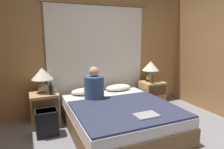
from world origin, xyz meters
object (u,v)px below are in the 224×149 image
at_px(nightstand_right, 152,94).
at_px(lamp_left, 42,76).
at_px(backpack_on_floor, 47,121).
at_px(beer_bottle_on_right_stand, 152,79).
at_px(bed, 119,117).
at_px(handbag_on_floor, 164,108).
at_px(person_left_in_bed, 94,86).
at_px(pillow_right, 118,87).
at_px(nightstand_left, 45,109).
at_px(laptop_on_bed, 146,115).
at_px(beer_bottle_on_left_stand, 51,90).
at_px(lamp_right, 151,68).
at_px(pillow_left, 85,91).

bearing_deg(nightstand_right, lamp_left, 178.00).
bearing_deg(backpack_on_floor, beer_bottle_on_right_stand, 7.79).
bearing_deg(bed, handbag_on_floor, 12.55).
relative_size(nightstand_right, beer_bottle_on_right_stand, 2.50).
bearing_deg(beer_bottle_on_right_stand, backpack_on_floor, -172.21).
height_order(person_left_in_bed, handbag_on_floor, person_left_in_bed).
relative_size(bed, pillow_right, 3.59).
bearing_deg(pillow_right, nightstand_left, -176.07).
bearing_deg(backpack_on_floor, handbag_on_floor, -0.12).
relative_size(bed, laptop_on_bed, 5.94).
relative_size(bed, beer_bottle_on_left_stand, 8.48).
height_order(lamp_left, backpack_on_floor, lamp_left).
distance_m(lamp_right, pillow_right, 0.85).
height_order(backpack_on_floor, handbag_on_floor, backpack_on_floor).
distance_m(pillow_right, laptop_on_bed, 1.45).
distance_m(bed, laptop_on_bed, 0.71).
xyz_separation_m(nightstand_left, laptop_on_bed, (1.23, -1.33, 0.19)).
relative_size(nightstand_right, pillow_right, 1.06).
height_order(nightstand_left, beer_bottle_on_right_stand, beer_bottle_on_right_stand).
relative_size(nightstand_left, lamp_left, 1.31).
relative_size(pillow_left, person_left_in_bed, 0.92).
distance_m(lamp_right, backpack_on_floor, 2.39).
bearing_deg(backpack_on_floor, nightstand_left, 88.45).
bearing_deg(beer_bottle_on_left_stand, lamp_left, 117.09).
bearing_deg(beer_bottle_on_left_stand, bed, -28.53).
distance_m(lamp_left, lamp_right, 2.24).
bearing_deg(lamp_left, lamp_right, 0.00).
bearing_deg(pillow_right, bed, -114.34).
height_order(nightstand_right, handbag_on_floor, nightstand_right).
height_order(lamp_left, beer_bottle_on_right_stand, lamp_left).
bearing_deg(nightstand_left, handbag_on_floor, -10.75).
bearing_deg(nightstand_left, beer_bottle_on_right_stand, -3.45).
distance_m(nightstand_left, nightstand_right, 2.24).
height_order(nightstand_left, handbag_on_floor, nightstand_left).
relative_size(nightstand_right, lamp_right, 1.31).
bearing_deg(backpack_on_floor, bed, -12.81).
bearing_deg(pillow_left, pillow_right, 0.00).
bearing_deg(nightstand_right, bed, -148.72).
distance_m(nightstand_left, pillow_right, 1.49).
relative_size(lamp_right, beer_bottle_on_right_stand, 1.91).
height_order(bed, person_left_in_bed, person_left_in_bed).
bearing_deg(handbag_on_floor, laptop_on_bed, -138.58).
bearing_deg(pillow_left, lamp_left, -178.28).
xyz_separation_m(lamp_right, laptop_on_bed, (-1.01, -1.41, -0.39)).
bearing_deg(nightstand_left, pillow_left, 7.53).
bearing_deg(lamp_right, backpack_on_floor, -167.45).
height_order(bed, nightstand_right, nightstand_right).
relative_size(pillow_right, laptop_on_bed, 1.65).
relative_size(bed, lamp_right, 4.44).
xyz_separation_m(lamp_left, laptop_on_bed, (1.23, -1.41, -0.39)).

